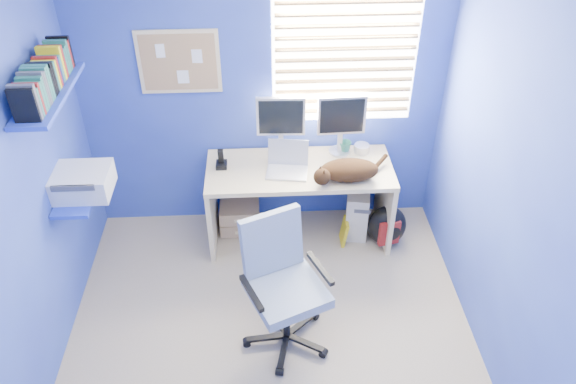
{
  "coord_description": "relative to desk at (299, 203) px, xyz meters",
  "views": [
    {
      "loc": [
        -0.02,
        -2.56,
        3.36
      ],
      "look_at": [
        0.15,
        0.65,
        0.95
      ],
      "focal_mm": 35.0,
      "sensor_mm": 36.0,
      "label": 1
    }
  ],
  "objects": [
    {
      "name": "floor",
      "position": [
        -0.28,
        -1.26,
        -0.37
      ],
      "size": [
        3.0,
        3.2,
        0.0
      ],
      "primitive_type": "cube",
      "color": "tan",
      "rests_on": "ground"
    },
    {
      "name": "ceiling",
      "position": [
        -0.28,
        -1.26,
        2.13
      ],
      "size": [
        3.0,
        3.2,
        0.0
      ],
      "primitive_type": "cube",
      "color": "white",
      "rests_on": "wall_back"
    },
    {
      "name": "wall_back",
      "position": [
        -0.28,
        0.34,
        0.88
      ],
      "size": [
        3.0,
        0.01,
        2.5
      ],
      "primitive_type": "cube",
      "color": "#2C3CA1",
      "rests_on": "ground"
    },
    {
      "name": "wall_left",
      "position": [
        -1.78,
        -1.26,
        0.88
      ],
      "size": [
        0.01,
        3.2,
        2.5
      ],
      "primitive_type": "cube",
      "color": "#2C3CA1",
      "rests_on": "ground"
    },
    {
      "name": "wall_right",
      "position": [
        1.22,
        -1.26,
        0.88
      ],
      "size": [
        0.01,
        3.2,
        2.5
      ],
      "primitive_type": "cube",
      "color": "#2C3CA1",
      "rests_on": "ground"
    },
    {
      "name": "desk",
      "position": [
        0.0,
        0.0,
        0.0
      ],
      "size": [
        1.54,
        0.65,
        0.74
      ],
      "primitive_type": "cube",
      "color": "tan",
      "rests_on": "floor"
    },
    {
      "name": "laptop",
      "position": [
        -0.11,
        -0.06,
        0.48
      ],
      "size": [
        0.36,
        0.3,
        0.22
      ],
      "primitive_type": "cube",
      "rotation": [
        0.0,
        0.0,
        -0.14
      ],
      "color": "silver",
      "rests_on": "desk"
    },
    {
      "name": "monitor_left",
      "position": [
        -0.14,
        0.23,
        0.64
      ],
      "size": [
        0.4,
        0.14,
        0.54
      ],
      "primitive_type": "cube",
      "rotation": [
        0.0,
        0.0,
        -0.04
      ],
      "color": "silver",
      "rests_on": "desk"
    },
    {
      "name": "monitor_right",
      "position": [
        0.36,
        0.22,
        0.64
      ],
      "size": [
        0.4,
        0.14,
        0.54
      ],
      "primitive_type": "cube",
      "rotation": [
        0.0,
        0.0,
        0.04
      ],
      "color": "silver",
      "rests_on": "desk"
    },
    {
      "name": "phone",
      "position": [
        -0.64,
        0.05,
        0.45
      ],
      "size": [
        0.09,
        0.11,
        0.17
      ],
      "primitive_type": "cube",
      "rotation": [
        0.0,
        0.0,
        -0.01
      ],
      "color": "black",
      "rests_on": "desk"
    },
    {
      "name": "mug",
      "position": [
        0.4,
        0.22,
        0.42
      ],
      "size": [
        0.1,
        0.09,
        0.1
      ],
      "primitive_type": "imported",
      "color": "#286F5B",
      "rests_on": "desk"
    },
    {
      "name": "cd_spindle",
      "position": [
        0.55,
        0.22,
        0.41
      ],
      "size": [
        0.13,
        0.13,
        0.07
      ],
      "primitive_type": "cylinder",
      "color": "silver",
      "rests_on": "desk"
    },
    {
      "name": "cat",
      "position": [
        0.38,
        -0.17,
        0.45
      ],
      "size": [
        0.53,
        0.41,
        0.17
      ],
      "primitive_type": "ellipsoid",
      "rotation": [
        0.0,
        0.0,
        0.4
      ],
      "color": "black",
      "rests_on": "desk"
    },
    {
      "name": "tower_pc",
      "position": [
        0.53,
        0.1,
        -0.14
      ],
      "size": [
        0.26,
        0.47,
        0.45
      ],
      "primitive_type": "cube",
      "rotation": [
        0.0,
        0.0,
        -0.18
      ],
      "color": "beige",
      "rests_on": "floor"
    },
    {
      "name": "drawer_boxes",
      "position": [
        -0.52,
        0.13,
        -0.23
      ],
      "size": [
        0.35,
        0.28,
        0.27
      ],
      "primitive_type": "cube",
      "color": "tan",
      "rests_on": "floor"
    },
    {
      "name": "yellow_book",
      "position": [
        0.39,
        -0.1,
        -0.25
      ],
      "size": [
        0.03,
        0.17,
        0.24
      ],
      "primitive_type": "cube",
      "color": "yellow",
      "rests_on": "floor"
    },
    {
      "name": "backpack",
      "position": [
        0.76,
        -0.13,
        -0.17
      ],
      "size": [
        0.38,
        0.32,
        0.39
      ],
      "primitive_type": "ellipsoid",
      "rotation": [
        0.0,
        0.0,
        0.21
      ],
      "color": "black",
      "rests_on": "floor"
    },
    {
      "name": "office_chair",
      "position": [
        -0.19,
        -1.11,
        0.01
      ],
      "size": [
        0.78,
        0.78,
        1.02
      ],
      "color": "black",
      "rests_on": "floor"
    },
    {
      "name": "window_blinds",
      "position": [
        0.37,
        0.31,
        1.18
      ],
      "size": [
        1.15,
        0.05,
        1.1
      ],
      "color": "white",
      "rests_on": "ground"
    },
    {
      "name": "corkboard",
      "position": [
        -0.93,
        0.33,
        1.18
      ],
      "size": [
        0.64,
        0.02,
        0.52
      ],
      "color": "tan",
      "rests_on": "ground"
    },
    {
      "name": "wall_shelves",
      "position": [
        -1.63,
        -0.51,
        1.06
      ],
      "size": [
        0.42,
        0.9,
        1.05
      ],
      "color": "#263EC0",
      "rests_on": "ground"
    }
  ]
}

